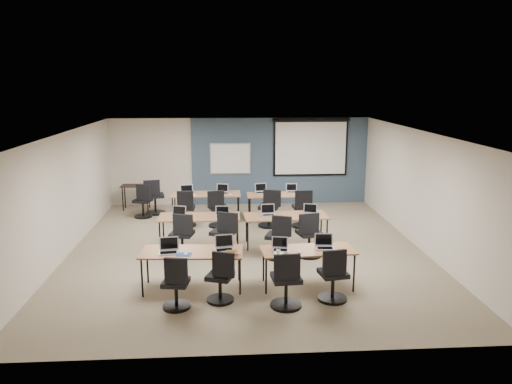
{
  "coord_description": "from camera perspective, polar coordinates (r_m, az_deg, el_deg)",
  "views": [
    {
      "loc": [
        -0.5,
        -10.9,
        3.78
      ],
      "look_at": [
        0.24,
        0.4,
        1.27
      ],
      "focal_mm": 35.0,
      "sensor_mm": 36.0,
      "label": 1
    }
  ],
  "objects": [
    {
      "name": "laptop_5",
      "position": [
        11.54,
        -3.85,
        -2.56
      ],
      "size": [
        0.32,
        0.27,
        0.24
      ],
      "rotation": [
        0.0,
        0.0,
        -0.01
      ],
      "color": "silver",
      "rests_on": "training_table_mid_left"
    },
    {
      "name": "laptop_1",
      "position": [
        9.33,
        -3.65,
        -6.2
      ],
      "size": [
        0.35,
        0.3,
        0.26
      ],
      "rotation": [
        0.0,
        0.0,
        0.16
      ],
      "color": "silver",
      "rests_on": "training_table_front_left"
    },
    {
      "name": "mouse_5",
      "position": [
        11.48,
        -2.67,
        -2.88
      ],
      "size": [
        0.08,
        0.1,
        0.03
      ],
      "primitive_type": "ellipsoid",
      "rotation": [
        0.0,
        0.0,
        -0.22
      ],
      "color": "white",
      "rests_on": "training_table_mid_left"
    },
    {
      "name": "mouse_7",
      "position": [
        11.66,
        6.91,
        -2.72
      ],
      "size": [
        0.06,
        0.1,
        0.03
      ],
      "primitive_type": "ellipsoid",
      "rotation": [
        0.0,
        0.0,
        -0.02
      ],
      "color": "white",
      "rests_on": "training_table_mid_right"
    },
    {
      "name": "mouse_11",
      "position": [
        13.86,
        5.26,
        -0.23
      ],
      "size": [
        0.09,
        0.12,
        0.04
      ],
      "primitive_type": "ellipsoid",
      "rotation": [
        0.0,
        0.0,
        0.32
      ],
      "color": "white",
      "rests_on": "training_table_back_right"
    },
    {
      "name": "floor",
      "position": [
        11.54,
        -1.05,
        -6.64
      ],
      "size": [
        8.0,
        9.0,
        0.02
      ],
      "primitive_type": "cube",
      "color": "#6B6354",
      "rests_on": "ground"
    },
    {
      "name": "task_chair_0",
      "position": [
        8.66,
        -9.11,
        -10.7
      ],
      "size": [
        0.48,
        0.48,
        0.96
      ],
      "rotation": [
        0.0,
        0.0,
        -0.16
      ],
      "color": "black",
      "rests_on": "floor"
    },
    {
      "name": "laptop_2",
      "position": [
        9.31,
        2.78,
        -6.28
      ],
      "size": [
        0.3,
        0.26,
        0.23
      ],
      "rotation": [
        0.0,
        0.0,
        -0.18
      ],
      "color": "silver",
      "rests_on": "training_table_front_right"
    },
    {
      "name": "mouse_0",
      "position": [
        9.16,
        -8.04,
        -7.01
      ],
      "size": [
        0.08,
        0.11,
        0.04
      ],
      "primitive_type": "ellipsoid",
      "rotation": [
        0.0,
        0.0,
        -0.15
      ],
      "color": "white",
      "rests_on": "training_table_front_left"
    },
    {
      "name": "mouse_1",
      "position": [
        9.11,
        -2.13,
        -7.02
      ],
      "size": [
        0.08,
        0.1,
        0.03
      ],
      "primitive_type": "ellipsoid",
      "rotation": [
        0.0,
        0.0,
        -0.22
      ],
      "color": "white",
      "rests_on": "training_table_front_left"
    },
    {
      "name": "laptop_9",
      "position": [
        13.99,
        -3.84,
        0.13
      ],
      "size": [
        0.33,
        0.28,
        0.25
      ],
      "rotation": [
        0.0,
        0.0,
        -0.27
      ],
      "color": "#AAA9B7",
      "rests_on": "training_table_back_left"
    },
    {
      "name": "task_chair_9",
      "position": [
        13.25,
        -4.38,
        -2.24
      ],
      "size": [
        0.55,
        0.54,
        1.02
      ],
      "rotation": [
        0.0,
        0.0,
        0.28
      ],
      "color": "black",
      "rests_on": "floor"
    },
    {
      "name": "mouse_8",
      "position": [
        13.81,
        -7.03,
        -0.32
      ],
      "size": [
        0.09,
        0.11,
        0.04
      ],
      "primitive_type": "ellipsoid",
      "rotation": [
        0.0,
        0.0,
        -0.26
      ],
      "color": "white",
      "rests_on": "training_table_back_left"
    },
    {
      "name": "training_table_mid_left",
      "position": [
        11.67,
        -6.5,
        -2.98
      ],
      "size": [
        1.88,
        0.78,
        0.73
      ],
      "rotation": [
        0.0,
        0.0,
        -0.01
      ],
      "color": "olive",
      "rests_on": "floor"
    },
    {
      "name": "blue_mousepad",
      "position": [
        9.16,
        -8.2,
        -7.08
      ],
      "size": [
        0.29,
        0.25,
        0.01
      ],
      "primitive_type": "cube",
      "rotation": [
        0.0,
        0.0,
        -0.12
      ],
      "color": "navy",
      "rests_on": "training_table_front_left"
    },
    {
      "name": "task_chair_1",
      "position": [
        8.82,
        -4.02,
        -10.11
      ],
      "size": [
        0.5,
        0.48,
        0.97
      ],
      "rotation": [
        0.0,
        0.0,
        -0.34
      ],
      "color": "black",
      "rests_on": "floor"
    },
    {
      "name": "spare_chair_b",
      "position": [
        14.47,
        -12.78,
        -1.32
      ],
      "size": [
        0.52,
        0.51,
        0.99
      ],
      "rotation": [
        0.0,
        0.0,
        -0.31
      ],
      "color": "black",
      "rests_on": "floor"
    },
    {
      "name": "laptop_0",
      "position": [
        9.31,
        -9.95,
        -6.42
      ],
      "size": [
        0.35,
        0.3,
        0.27
      ],
      "rotation": [
        0.0,
        0.0,
        0.13
      ],
      "color": "#ADAEB3",
      "rests_on": "training_table_front_left"
    },
    {
      "name": "mouse_9",
      "position": [
        13.75,
        -2.95,
        -0.3
      ],
      "size": [
        0.06,
        0.1,
        0.03
      ],
      "primitive_type": "ellipsoid",
      "rotation": [
        0.0,
        0.0,
        -0.0
      ],
      "color": "white",
      "rests_on": "training_table_back_left"
    },
    {
      "name": "laptop_3",
      "position": [
        9.49,
        7.84,
        -5.98
      ],
      "size": [
        0.34,
        0.29,
        0.26
      ],
      "rotation": [
        0.0,
        0.0,
        -0.09
      ],
      "color": "silver",
      "rests_on": "training_table_front_right"
    },
    {
      "name": "task_chair_8",
      "position": [
        13.38,
        -8.02,
        -2.21
      ],
      "size": [
        0.52,
        0.52,
        1.0
      ],
      "rotation": [
        0.0,
        0.0,
        -0.04
      ],
      "color": "black",
      "rests_on": "floor"
    },
    {
      "name": "task_chair_10",
      "position": [
        13.21,
        1.56,
        -2.2
      ],
      "size": [
        0.58,
        0.57,
        1.04
      ],
      "rotation": [
        0.0,
        0.0,
        -0.28
      ],
      "color": "black",
      "rests_on": "floor"
    },
    {
      "name": "mouse_6",
      "position": [
        11.55,
        2.74,
        -2.78
      ],
      "size": [
        0.08,
        0.1,
        0.03
      ],
      "primitive_type": "ellipsoid",
      "rotation": [
        0.0,
        0.0,
        0.25
      ],
      "color": "white",
      "rests_on": "training_table_mid_right"
    },
    {
      "name": "laptop_6",
      "position": [
        11.68,
        1.39,
        -2.35
      ],
      "size": [
        0.32,
        0.28,
        0.25
      ],
      "rotation": [
        0.0,
        0.0,
        0.11
      ],
      "color": "silver",
      "rests_on": "training_table_mid_right"
    },
    {
      "name": "snack_bowl",
      "position": [
        9.05,
        -2.83,
        -7.01
      ],
      "size": [
        0.27,
        0.27,
        0.07
      ],
      "primitive_type": "imported",
      "rotation": [
        0.0,
        0.0,
        -0.01
      ],
      "color": "#915E35",
      "rests_on": "training_table_front_left"
    },
    {
      "name": "laptop_10",
      "position": [
        14.02,
        0.57,
        0.18
      ],
      "size": [
        0.34,
        0.29,
        0.25
      ],
      "rotation": [
        0.0,
        0.0,
        0.23
      ],
      "color": "silver",
      "rests_on": "training_table_back_right"
    },
    {
      "name": "mouse_2",
      "position": [
        9.21,
        5.01,
        -6.83
      ],
      "size": [
        0.09,
        0.12,
        0.04
      ],
      "primitive_type": "ellipsoid",
      "rotation": [
        0.0,
        0.0,
        0.24
      ],
      "color": "white",
      "rests_on": "training_table_front_right"
    },
    {
      "name": "training_table_back_left",
      "position": [
        13.98,
        -5.74,
        -0.36
      ],
      "size": [
        1.92,
        0.8,
        0.73
      ],
      "rotation": [
        0.0,
        0.0,
        0.0
      ],
      "color": "#9C672F",
      "rests_on": "floor"
    },
    {
      "name": "task_chair_4",
      "position": [
        11.09,
        -8.41,
        -5.3
      ],
      "size": [
        0.54,
        0.54,
        1.02
      ],
      "rotation": [
        0.0,
        0.0,
        -0.22
      ],
      "color": "black",
      "rests_on": "floor"
    },
    {
      "name": "projector_screen",
      "position": [
        15.65,
        6.27,
        5.46
      ],
      "size": [
        2.4,
        0.1,
        1.82
      ],
      "color": "black",
      "rests_on": "wall_back"
    },
    {
      "name": "mouse_4",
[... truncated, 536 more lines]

